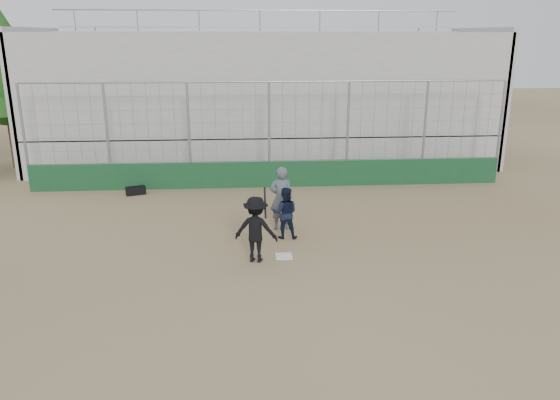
{
  "coord_description": "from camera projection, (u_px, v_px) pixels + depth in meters",
  "views": [
    {
      "loc": [
        -1.08,
        -13.4,
        5.68
      ],
      "look_at": [
        0.0,
        1.4,
        1.15
      ],
      "focal_mm": 35.0,
      "sensor_mm": 36.0,
      "label": 1
    }
  ],
  "objects": [
    {
      "name": "tree_left",
      "position": [
        3.0,
        66.0,
        22.96
      ],
      "size": [
        4.48,
        4.48,
        7.0
      ],
      "color": "#3A2115",
      "rests_on": "ground"
    },
    {
      "name": "backstop",
      "position": [
        269.0,
        162.0,
        20.91
      ],
      "size": [
        18.1,
        0.25,
        4.04
      ],
      "color": "#123B1F",
      "rests_on": "ground"
    },
    {
      "name": "umpire",
      "position": [
        281.0,
        201.0,
        16.32
      ],
      "size": [
        0.74,
        0.51,
        1.75
      ],
      "primitive_type": "imported",
      "rotation": [
        0.0,
        0.0,
        3.21
      ],
      "color": "#4B5460",
      "rests_on": "ground"
    },
    {
      "name": "batter_at_plate",
      "position": [
        256.0,
        229.0,
        14.01
      ],
      "size": [
        1.24,
        0.9,
        1.89
      ],
      "color": "black",
      "rests_on": "ground"
    },
    {
      "name": "home_plate",
      "position": [
        284.0,
        256.0,
        14.51
      ],
      "size": [
        0.44,
        0.44,
        0.02
      ],
      "primitive_type": "cube",
      "color": "white",
      "rests_on": "ground"
    },
    {
      "name": "bleachers",
      "position": [
        263.0,
        96.0,
        25.06
      ],
      "size": [
        20.25,
        6.7,
        6.98
      ],
      "color": "#9E9E9E",
      "rests_on": "ground"
    },
    {
      "name": "equipment_bag",
      "position": [
        136.0,
        191.0,
        20.08
      ],
      "size": [
        0.76,
        0.52,
        0.34
      ],
      "color": "black",
      "rests_on": "ground"
    },
    {
      "name": "ground",
      "position": [
        284.0,
        257.0,
        14.51
      ],
      "size": [
        90.0,
        90.0,
        0.0
      ],
      "primitive_type": "plane",
      "color": "brown",
      "rests_on": "ground"
    },
    {
      "name": "catcher_crouched",
      "position": [
        285.0,
        221.0,
        15.67
      ],
      "size": [
        0.81,
        0.67,
        1.05
      ],
      "color": "black",
      "rests_on": "ground"
    }
  ]
}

